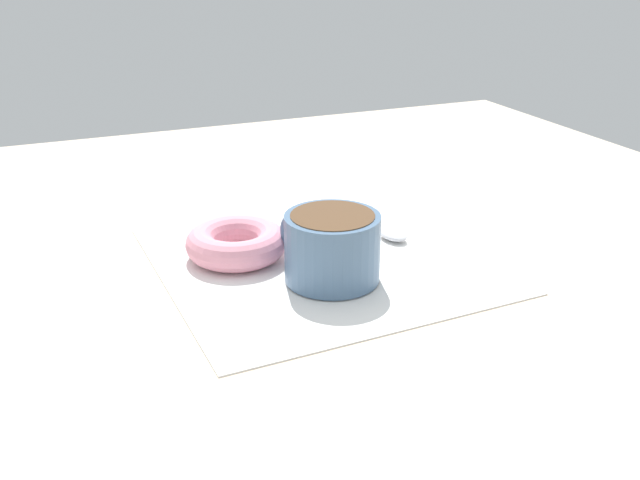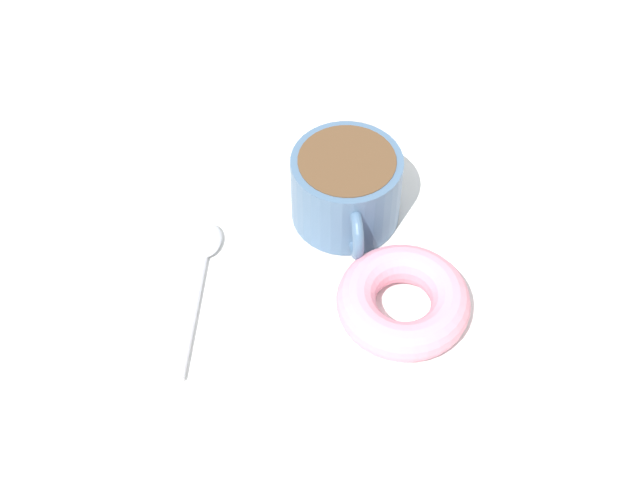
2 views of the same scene
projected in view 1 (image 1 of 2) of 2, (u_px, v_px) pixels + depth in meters
ground_plane at (336, 269)px, 74.56cm from camera, size 120.00×120.00×2.00cm
napkin at (320, 259)px, 74.12cm from camera, size 33.63×33.63×0.30cm
coffee_cup at (331, 245)px, 68.29cm from camera, size 11.49×9.24×6.68cm
donut at (236, 243)px, 73.78cm from camera, size 10.51×10.51×3.10cm
spoon at (380, 229)px, 80.29cm from camera, size 14.96×4.68×0.90cm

